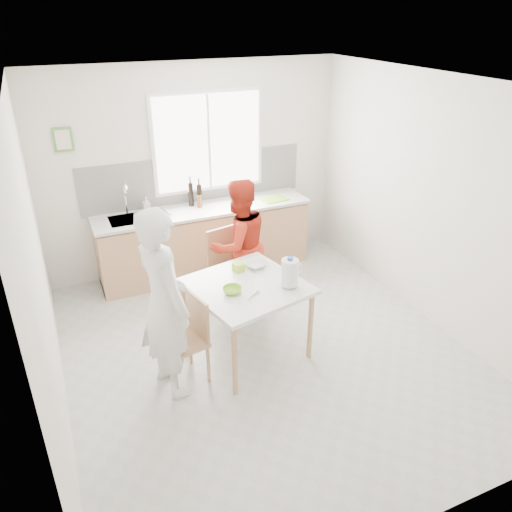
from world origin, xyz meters
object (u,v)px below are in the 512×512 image
Objects in this scene: bowl_white at (256,264)px; wine_bottle_a at (191,194)px; person_white at (164,304)px; milk_jug at (290,272)px; chair_far at (230,266)px; wine_bottle_b at (199,195)px; person_red at (239,245)px; bowl_green at (232,290)px; chair_left at (188,336)px; dining_table at (246,292)px.

wine_bottle_a reaches higher than bowl_white.
milk_jug is at bearing -103.02° from person_white.
wine_bottle_b is (0.01, 1.10, 0.52)m from chair_far.
person_red is 8.54× the size of bowl_green.
person_red is (0.95, 1.05, 0.31)m from chair_left.
chair_left is at bearing -141.38° from chair_far.
person_white is at bearing -146.35° from chair_far.
bowl_white is 0.80× the size of wine_bottle_b.
milk_jug is 2.26m from wine_bottle_a.
person_white is 6.12× the size of wine_bottle_b.
person_white reaches higher than bowl_green.
milk_jug reaches higher than chair_far.
milk_jug reaches higher than chair_left.
bowl_green and bowl_white have the same top height.
person_white is 5.74× the size of wine_bottle_a.
milk_jug is at bearing -84.43° from wine_bottle_b.
chair_far reaches higher than bowl_green.
wine_bottle_b is (0.17, 1.98, 0.34)m from dining_table.
person_white reaches higher than chair_far.
chair_left is 2.75× the size of wine_bottle_a.
wine_bottle_a is (0.93, 2.23, 0.16)m from person_white.
chair_far is at bearing -56.35° from person_white.
dining_table is 0.79× the size of person_red.
chair_far is at bearing 128.62° from chair_left.
chair_far is 0.65m from bowl_white.
person_red is 6.61× the size of bowl_white.
person_red is 1.19m from wine_bottle_a.
chair_left is at bearing -167.16° from dining_table.
bowl_green is at bearing -99.58° from wine_bottle_b.
chair_far is 1.21m from wine_bottle_b.
wine_bottle_b is at bearing 82.73° from milk_jug.
person_white reaches higher than dining_table.
wine_bottle_a is (-0.17, 1.72, 0.24)m from bowl_white.
chair_far is at bearing 88.67° from milk_jug.
person_red is at bearing 64.84° from bowl_green.
wine_bottle_b reaches higher than chair_left.
person_red is at bearing 82.20° from milk_jug.
bowl_green is (-0.18, -0.09, 0.11)m from dining_table.
person_red is at bearing -79.28° from wine_bottle_a.
chair_far is 0.27m from person_red.
chair_far is 1.18m from milk_jug.
chair_left reaches higher than bowl_green.
person_white is (-1.03, -1.08, 0.37)m from chair_far.
wine_bottle_a is at bearing 148.61° from chair_left.
dining_table is 2.06m from wine_bottle_a.
person_red is 1.10m from bowl_green.
person_white is at bearing -112.74° from wine_bottle_a.
bowl_white is at bearing 72.81° from person_red.
milk_jug is at bearing 74.42° from chair_left.
chair_left is at bearing -152.89° from bowl_white.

